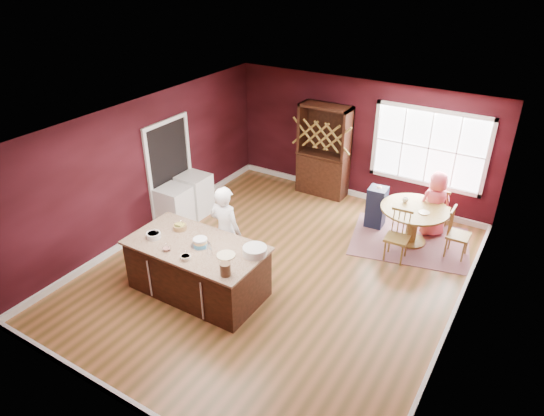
# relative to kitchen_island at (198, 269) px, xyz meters

# --- Properties ---
(room_shell) EXTENTS (7.00, 7.00, 7.00)m
(room_shell) POSITION_rel_kitchen_island_xyz_m (0.85, 1.17, 0.91)
(room_shell) COLOR brown
(room_shell) RESTS_ON ground
(window) EXTENTS (2.36, 0.10, 1.66)m
(window) POSITION_rel_kitchen_island_xyz_m (2.35, 4.64, 1.06)
(window) COLOR white
(window) RESTS_ON room_shell
(doorway) EXTENTS (0.08, 1.26, 2.13)m
(doorway) POSITION_rel_kitchen_island_xyz_m (-2.12, 1.77, 0.59)
(doorway) COLOR white
(doorway) RESTS_ON room_shell
(kitchen_island) EXTENTS (2.26, 1.19, 0.92)m
(kitchen_island) POSITION_rel_kitchen_island_xyz_m (0.00, 0.00, 0.00)
(kitchen_island) COLOR black
(kitchen_island) RESTS_ON ground
(dining_table) EXTENTS (1.28, 1.28, 0.75)m
(dining_table) POSITION_rel_kitchen_island_xyz_m (2.56, 3.37, 0.10)
(dining_table) COLOR brown
(dining_table) RESTS_ON ground
(baker) EXTENTS (0.62, 0.41, 1.68)m
(baker) POSITION_rel_kitchen_island_xyz_m (0.08, 0.69, 0.40)
(baker) COLOR white
(baker) RESTS_ON ground
(layer_cake) EXTENTS (0.32, 0.32, 0.13)m
(layer_cake) POSITION_rel_kitchen_island_xyz_m (0.09, 0.02, 0.55)
(layer_cake) COLOR silver
(layer_cake) RESTS_ON kitchen_island
(bowl_blue) EXTENTS (0.23, 0.23, 0.09)m
(bowl_blue) POSITION_rel_kitchen_island_xyz_m (-0.72, -0.19, 0.53)
(bowl_blue) COLOR silver
(bowl_blue) RESTS_ON kitchen_island
(bowl_yellow) EXTENTS (0.23, 0.23, 0.09)m
(bowl_yellow) POSITION_rel_kitchen_island_xyz_m (-0.53, 0.24, 0.52)
(bowl_yellow) COLOR #9B704C
(bowl_yellow) RESTS_ON kitchen_island
(bowl_pink) EXTENTS (0.14, 0.14, 0.05)m
(bowl_pink) POSITION_rel_kitchen_island_xyz_m (-0.28, -0.37, 0.51)
(bowl_pink) COLOR silver
(bowl_pink) RESTS_ON kitchen_island
(bowl_olive) EXTENTS (0.16, 0.16, 0.06)m
(bowl_olive) POSITION_rel_kitchen_island_xyz_m (0.13, -0.39, 0.51)
(bowl_olive) COLOR beige
(bowl_olive) RESTS_ON kitchen_island
(drinking_glass) EXTENTS (0.08, 0.08, 0.17)m
(drinking_glass) POSITION_rel_kitchen_island_xyz_m (0.37, -0.11, 0.56)
(drinking_glass) COLOR silver
(drinking_glass) RESTS_ON kitchen_island
(dinner_plate) EXTENTS (0.29, 0.29, 0.02)m
(dinner_plate) POSITION_rel_kitchen_island_xyz_m (0.60, 0.00, 0.49)
(dinner_plate) COLOR #FBEABA
(dinner_plate) RESTS_ON kitchen_island
(white_tub) EXTENTS (0.38, 0.38, 0.13)m
(white_tub) POSITION_rel_kitchen_island_xyz_m (0.96, 0.27, 0.55)
(white_tub) COLOR white
(white_tub) RESTS_ON kitchen_island
(stoneware_crock) EXTENTS (0.16, 0.16, 0.20)m
(stoneware_crock) POSITION_rel_kitchen_island_xyz_m (0.88, -0.40, 0.58)
(stoneware_crock) COLOR brown
(stoneware_crock) RESTS_ON kitchen_island
(toy_figurine) EXTENTS (0.05, 0.05, 0.08)m
(toy_figurine) POSITION_rel_kitchen_island_xyz_m (0.72, -0.22, 0.52)
(toy_figurine) COLOR gold
(toy_figurine) RESTS_ON kitchen_island
(rug) EXTENTS (2.55, 2.18, 0.01)m
(rug) POSITION_rel_kitchen_island_xyz_m (2.56, 3.37, -0.43)
(rug) COLOR brown
(rug) RESTS_ON ground
(chair_east) EXTENTS (0.39, 0.41, 0.97)m
(chair_east) POSITION_rel_kitchen_island_xyz_m (3.43, 3.33, 0.05)
(chair_east) COLOR olive
(chair_east) RESTS_ON ground
(chair_south) EXTENTS (0.44, 0.42, 0.98)m
(chair_south) POSITION_rel_kitchen_island_xyz_m (2.49, 2.63, 0.05)
(chair_south) COLOR olive
(chair_south) RESTS_ON ground
(chair_north) EXTENTS (0.41, 0.39, 0.96)m
(chair_north) POSITION_rel_kitchen_island_xyz_m (2.86, 4.15, 0.04)
(chair_north) COLOR brown
(chair_north) RESTS_ON ground
(seated_woman) EXTENTS (0.78, 0.73, 1.35)m
(seated_woman) POSITION_rel_kitchen_island_xyz_m (2.81, 3.89, 0.23)
(seated_woman) COLOR #EF5666
(seated_woman) RESTS_ON ground
(high_chair) EXTENTS (0.39, 0.39, 0.90)m
(high_chair) POSITION_rel_kitchen_island_xyz_m (1.73, 3.61, 0.01)
(high_chair) COLOR #1A2046
(high_chair) RESTS_ON ground
(toddler) EXTENTS (0.18, 0.14, 0.26)m
(toddler) POSITION_rel_kitchen_island_xyz_m (1.81, 3.72, 0.37)
(toddler) COLOR #8CA5BF
(toddler) RESTS_ON high_chair
(table_plate) EXTENTS (0.21, 0.21, 0.02)m
(table_plate) POSITION_rel_kitchen_island_xyz_m (2.76, 3.27, 0.32)
(table_plate) COLOR beige
(table_plate) RESTS_ON dining_table
(table_cup) EXTENTS (0.13, 0.13, 0.09)m
(table_cup) POSITION_rel_kitchen_island_xyz_m (2.32, 3.51, 0.36)
(table_cup) COLOR white
(table_cup) RESTS_ON dining_table
(hutch) EXTENTS (1.15, 0.48, 2.11)m
(hutch) POSITION_rel_kitchen_island_xyz_m (0.12, 4.39, 0.62)
(hutch) COLOR black
(hutch) RESTS_ON ground
(washer) EXTENTS (0.59, 0.57, 0.86)m
(washer) POSITION_rel_kitchen_island_xyz_m (-1.79, 1.45, -0.01)
(washer) COLOR white
(washer) RESTS_ON ground
(dryer) EXTENTS (0.61, 0.59, 0.88)m
(dryer) POSITION_rel_kitchen_island_xyz_m (-1.79, 2.09, 0.00)
(dryer) COLOR white
(dryer) RESTS_ON ground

